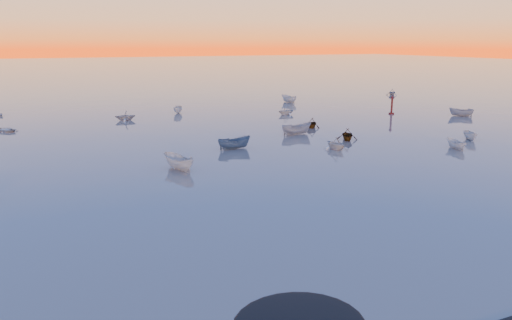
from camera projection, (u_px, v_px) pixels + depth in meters
ground at (125, 98)px, 115.08m from camera, size 600.00×600.00×0.00m
mud_lobes at (470, 300)px, 25.38m from camera, size 140.00×6.00×0.07m
moored_fleet at (181, 130)px, 73.34m from camera, size 124.00×58.00×1.20m
boat_near_center at (234, 149)px, 60.92m from camera, size 1.86×4.25×1.46m
boat_near_right at (335, 149)px, 60.76m from camera, size 3.55×1.90×1.19m
channel_marker at (392, 106)px, 89.48m from camera, size 0.98×0.98×3.47m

